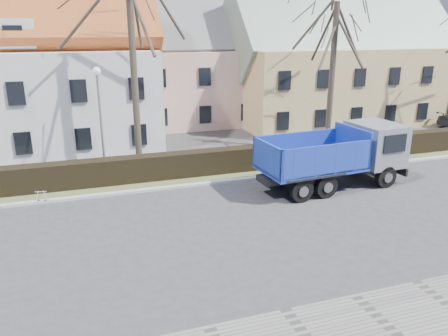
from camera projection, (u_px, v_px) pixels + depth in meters
name	position (u px, v px, depth m)	size (l,w,h in m)	color
ground	(219.00, 224.00, 17.55)	(120.00, 120.00, 0.00)	#37373A
curb_far	(191.00, 185.00, 21.69)	(80.00, 0.30, 0.12)	#ADACAB
grass_strip	(184.00, 175.00, 23.14)	(80.00, 3.00, 0.10)	#535D34
hedge	(184.00, 166.00, 22.77)	(60.00, 0.90, 1.30)	black
building_pink	(191.00, 73.00, 35.59)	(10.80, 8.80, 8.00)	#DDAC9C
building_yellow	(340.00, 69.00, 36.39)	(18.80, 10.80, 8.50)	tan
tree_1	(133.00, 52.00, 22.69)	(9.20, 9.20, 12.65)	#3B3229
tree_2	(333.00, 62.00, 26.54)	(8.00, 8.00, 11.00)	#3B3229
dump_truck	(328.00, 157.00, 21.13)	(7.69, 2.86, 3.08)	#162E98
streetlight	(101.00, 125.00, 21.80)	(0.45, 0.45, 5.80)	gray
cart_frame	(37.00, 197.00, 19.49)	(0.70, 0.40, 0.64)	silver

